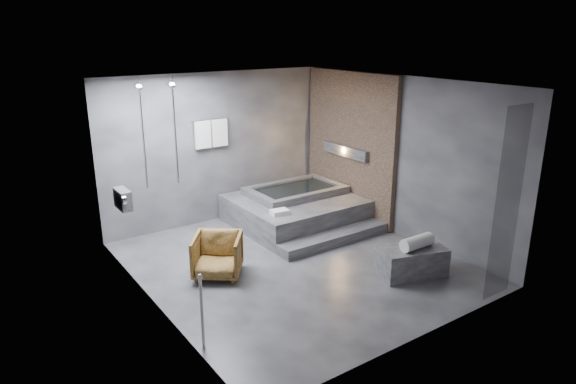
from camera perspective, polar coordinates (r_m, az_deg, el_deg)
room at (r=7.99m, az=2.05°, el=4.66°), size 5.00×5.04×2.82m
tub_deck at (r=9.72m, az=0.79°, el=-2.05°), size 2.20×2.00×0.50m
tub_step at (r=8.91m, az=5.22°, el=-5.12°), size 2.20×0.36×0.18m
concrete_bench at (r=7.95m, az=13.56°, el=-7.48°), size 1.09×0.80×0.44m
driftwood_chair at (r=7.74m, az=-7.84°, el=-7.01°), size 0.97×0.98×0.64m
rolled_towel at (r=7.81m, az=14.15°, el=-5.44°), size 0.55×0.20×0.20m
deck_towel at (r=8.78m, az=-0.93°, el=-2.24°), size 0.32×0.26×0.08m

